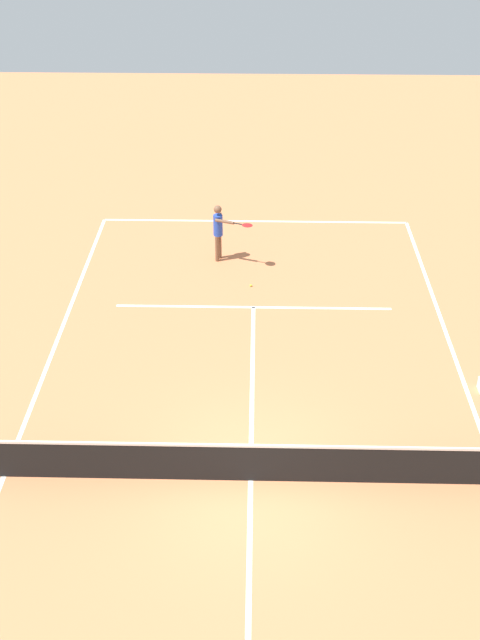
% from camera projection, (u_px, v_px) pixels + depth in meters
% --- Properties ---
extents(ground_plane, '(60.00, 60.00, 0.00)m').
position_uv_depth(ground_plane, '(251.00, 480.00, 15.77)').
color(ground_plane, '#D37A4C').
extents(court_lines, '(10.20, 24.31, 0.01)m').
position_uv_depth(court_lines, '(251.00, 480.00, 15.77)').
color(court_lines, white).
rests_on(court_lines, ground).
extents(tennis_net, '(10.80, 0.10, 1.07)m').
position_uv_depth(tennis_net, '(251.00, 462.00, 15.51)').
color(tennis_net, '#4C4C51').
rests_on(tennis_net, ground).
extents(player_serving, '(1.21, 0.91, 1.78)m').
position_uv_depth(player_serving, '(220.00, 228.00, 23.10)').
color(player_serving, brown).
rests_on(player_serving, ground).
extents(tennis_ball, '(0.07, 0.07, 0.07)m').
position_uv_depth(tennis_ball, '(251.00, 285.00, 22.30)').
color(tennis_ball, '#CCE033').
rests_on(tennis_ball, ground).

